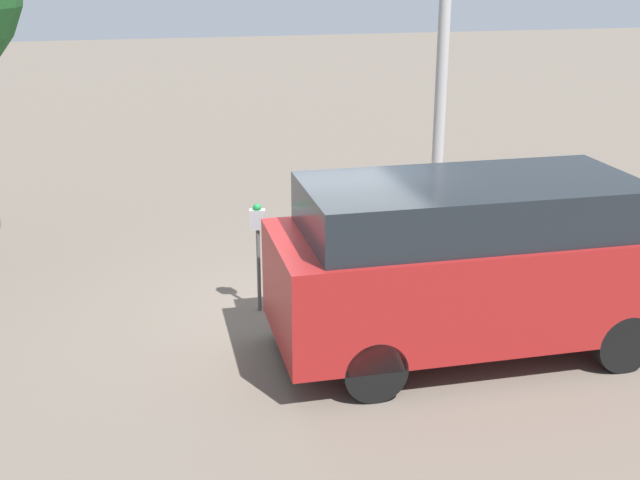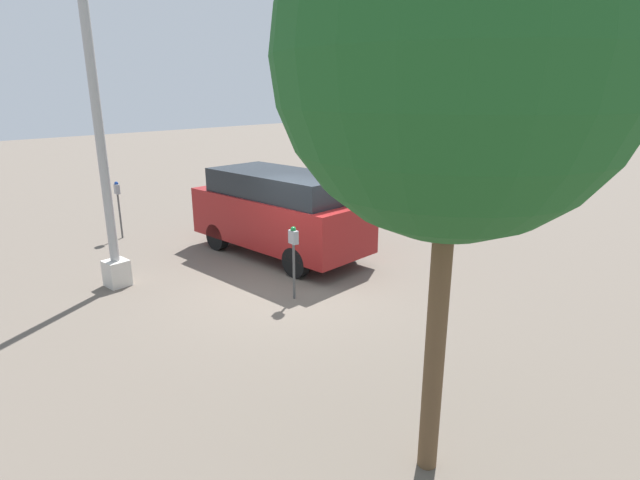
% 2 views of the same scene
% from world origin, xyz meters
% --- Properties ---
extents(ground_plane, '(80.00, 80.00, 0.00)m').
position_xyz_m(ground_plane, '(0.00, 0.00, 0.00)').
color(ground_plane, '#60564C').
extents(parking_meter_near, '(0.22, 0.15, 1.47)m').
position_xyz_m(parking_meter_near, '(-0.58, 0.39, 1.08)').
color(parking_meter_near, '#4C4C4C').
rests_on(parking_meter_near, ground).
extents(lamp_post, '(0.44, 0.44, 5.52)m').
position_xyz_m(lamp_post, '(2.67, 2.37, 1.95)').
color(lamp_post, beige).
rests_on(lamp_post, ground).
extents(parked_van, '(4.71, 1.99, 2.08)m').
position_xyz_m(parked_van, '(1.62, -1.35, 1.13)').
color(parked_van, maroon).
rests_on(parked_van, ground).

